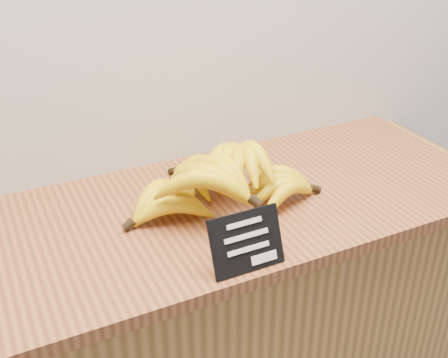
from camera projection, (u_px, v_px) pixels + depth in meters
counter at (216, 357)px, 1.50m from camera, size 1.47×0.50×0.90m
counter_top at (214, 210)px, 1.27m from camera, size 1.33×0.54×0.03m
chalkboard_sign at (247, 242)px, 1.04m from camera, size 0.14×0.05×0.11m
banana_pile at (217, 182)px, 1.23m from camera, size 0.46×0.34×0.13m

